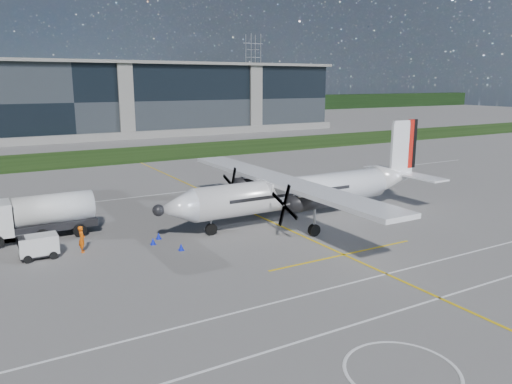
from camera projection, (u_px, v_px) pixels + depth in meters
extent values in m
plane|color=slate|center=(119.00, 164.00, 71.18)|extent=(400.00, 400.00, 0.00)
cube|color=black|center=(105.00, 156.00, 77.93)|extent=(400.00, 18.00, 0.04)
cube|color=black|center=(65.00, 101.00, 103.36)|extent=(120.00, 20.00, 15.00)
cube|color=black|center=(32.00, 109.00, 155.04)|extent=(400.00, 6.00, 6.00)
cube|color=yellow|center=(235.00, 205.00, 47.29)|extent=(0.20, 70.00, 0.01)
cube|color=white|center=(400.00, 311.00, 25.54)|extent=(90.00, 0.15, 0.01)
imported|color=#F25907|center=(82.00, 237.00, 34.08)|extent=(0.77, 0.97, 2.13)
cone|color=#0C1CD1|center=(159.00, 236.00, 37.12)|extent=(0.36, 0.36, 0.50)
cone|color=#0C1CD1|center=(215.00, 190.00, 52.90)|extent=(0.36, 0.36, 0.50)
cone|color=#0C1CD1|center=(181.00, 247.00, 34.61)|extent=(0.36, 0.36, 0.50)
cone|color=#0C1CD1|center=(153.00, 241.00, 35.85)|extent=(0.36, 0.36, 0.50)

